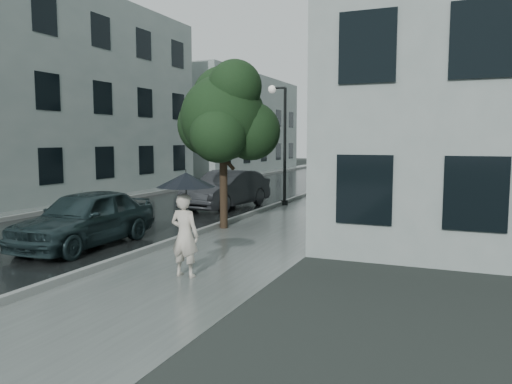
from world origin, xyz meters
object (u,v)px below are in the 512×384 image
at_px(car_far, 227,189).
at_px(lamp_post, 281,137).
at_px(car_near, 85,218).
at_px(street_tree, 225,117).
at_px(pedestrian, 185,235).

bearing_deg(car_far, lamp_post, 53.65).
height_order(lamp_post, car_near, lamp_post).
bearing_deg(car_near, street_tree, 60.09).
bearing_deg(car_far, street_tree, -58.01).
xyz_separation_m(pedestrian, car_near, (-3.75, 1.50, -0.11)).
bearing_deg(pedestrian, street_tree, -69.42).
height_order(street_tree, car_far, street_tree).
xyz_separation_m(pedestrian, street_tree, (-1.69, 5.24, 2.53)).
height_order(lamp_post, car_far, lamp_post).
height_order(car_near, car_far, car_far).
xyz_separation_m(street_tree, car_near, (-2.07, -3.74, -2.64)).
distance_m(street_tree, lamp_post, 5.72).
height_order(pedestrian, street_tree, street_tree).
bearing_deg(lamp_post, car_far, -137.38).
bearing_deg(street_tree, car_near, -118.93).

